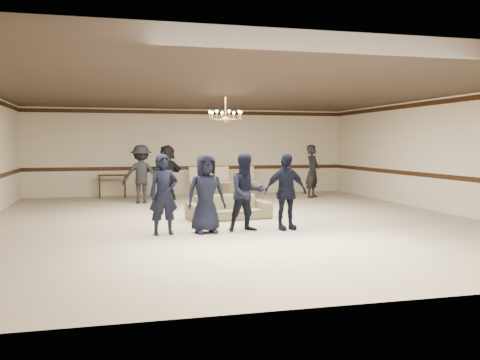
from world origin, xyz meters
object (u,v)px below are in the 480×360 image
object	(u,v)px
banquet_chair_mid	(223,181)
chandelier	(225,107)
boy_c	(247,193)
settee	(229,207)
adult_mid	(167,173)
boy_b	(206,194)
boy_a	(164,195)
boy_d	(286,192)
banquet_chair_right	(249,181)
adult_left	(141,174)
adult_right	(313,171)
banquet_chair_left	(197,182)
console_table	(112,186)

from	to	relation	value
banquet_chair_mid	chandelier	bearing A→B (deg)	-96.12
boy_c	banquet_chair_mid	distance (m)	8.00
settee	adult_mid	bearing A→B (deg)	93.60
boy_c	settee	world-z (taller)	boy_c
boy_b	boy_a	bearing A→B (deg)	174.80
boy_d	banquet_chair_right	bearing A→B (deg)	75.47
adult_left	adult_right	bearing A→B (deg)	-176.14
boy_a	boy_d	xyz separation A→B (m)	(2.70, 0.00, 0.00)
boy_d	banquet_chair_left	size ratio (longest dim) A/B	1.64
boy_a	settee	xyz separation A→B (m)	(1.84, 1.87, -0.54)
boy_d	console_table	bearing A→B (deg)	109.39
adult_mid	boy_c	bearing A→B (deg)	56.14
boy_d	settee	bearing A→B (deg)	109.68
boy_a	adult_right	world-z (taller)	adult_right
boy_c	banquet_chair_left	world-z (taller)	boy_c
boy_b	banquet_chair_mid	distance (m)	8.19
boy_b	boy_c	size ratio (longest dim) A/B	1.00
adult_left	adult_right	distance (m)	6.01
boy_d	console_table	distance (m)	8.91
adult_mid	banquet_chair_left	distance (m)	1.75
boy_a	banquet_chair_mid	distance (m)	8.47
adult_mid	adult_right	distance (m)	5.12
adult_right	banquet_chair_left	world-z (taller)	adult_right
boy_b	boy_c	world-z (taller)	same
adult_mid	banquet_chair_left	bearing A→B (deg)	-177.95
boy_d	adult_left	bearing A→B (deg)	109.85
boy_b	banquet_chair_right	world-z (taller)	boy_b
boy_b	console_table	xyz separation A→B (m)	(-1.88, 8.10, -0.44)
boy_c	adult_mid	bearing A→B (deg)	93.09
adult_mid	banquet_chair_mid	bearing A→B (deg)	165.89
adult_left	adult_mid	bearing A→B (deg)	-141.13
chandelier	boy_c	world-z (taller)	chandelier
banquet_chair_right	console_table	size ratio (longest dim) A/B	1.06
chandelier	banquet_chair_mid	bearing A→B (deg)	78.18
boy_d	banquet_chair_left	bearing A→B (deg)	89.87
boy_a	banquet_chair_right	bearing A→B (deg)	55.05
settee	banquet_chair_mid	size ratio (longest dim) A/B	2.03
banquet_chair_left	boy_b	bearing A→B (deg)	-95.27
adult_mid	boy_a	bearing A→B (deg)	40.88
settee	banquet_chair_left	xyz separation A→B (m)	(0.19, 6.03, 0.21)
adult_left	chandelier	bearing A→B (deg)	121.44
adult_left	adult_mid	size ratio (longest dim) A/B	1.00
boy_c	adult_left	xyz separation A→B (m)	(-1.89, 6.02, 0.09)
chandelier	adult_right	bearing A→B (deg)	42.88
adult_mid	adult_right	bearing A→B (deg)	133.28
banquet_chair_left	banquet_chair_right	world-z (taller)	same
settee	banquet_chair_right	size ratio (longest dim) A/B	2.03
settee	banquet_chair_mid	xyz separation A→B (m)	(1.19, 6.03, 0.21)
boy_d	adult_right	xyz separation A→B (m)	(3.21, 6.32, 0.09)
boy_b	adult_right	world-z (taller)	adult_right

